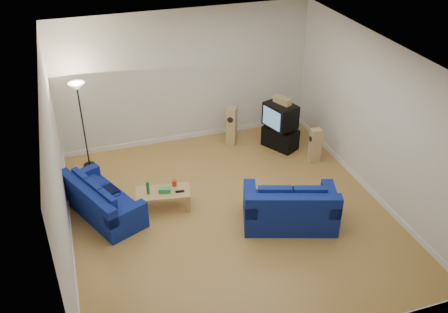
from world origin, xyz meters
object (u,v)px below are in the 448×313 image
object	(u,v)px
sofa_three_seat	(101,203)
sofa_loveseat	(290,210)
television	(280,115)
coffee_table	(163,194)
tv_stand	(280,138)

from	to	relation	value
sofa_three_seat	sofa_loveseat	bearing A→B (deg)	42.66
sofa_three_seat	television	world-z (taller)	television
coffee_table	tv_stand	distance (m)	3.50
tv_stand	sofa_three_seat	bearing A→B (deg)	-102.77
coffee_table	tv_stand	xyz separation A→B (m)	(3.16, 1.49, -0.08)
tv_stand	television	size ratio (longest dim) A/B	0.96
sofa_loveseat	television	bearing A→B (deg)	88.96
sofa_three_seat	television	xyz separation A→B (m)	(4.29, 1.29, 0.61)
sofa_loveseat	tv_stand	distance (m)	2.93
sofa_loveseat	television	size ratio (longest dim) A/B	2.30
sofa_three_seat	television	bearing A→B (deg)	82.24
tv_stand	sofa_loveseat	bearing A→B (deg)	-50.01
sofa_loveseat	television	world-z (taller)	television
sofa_three_seat	tv_stand	size ratio (longest dim) A/B	2.52
sofa_three_seat	coffee_table	distance (m)	1.20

